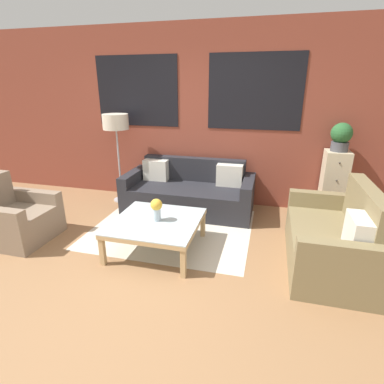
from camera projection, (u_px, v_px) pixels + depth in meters
ground_plane at (136, 280)px, 3.11m from camera, size 16.00×16.00×0.00m
wall_back_brick at (194, 117)px, 4.85m from camera, size 8.40×0.09×2.80m
rug at (172, 228)px, 4.22m from camera, size 2.17×1.79×0.00m
couch_dark at (189, 193)px, 4.78m from camera, size 2.01×0.88×0.78m
settee_vintage at (333, 240)px, 3.26m from camera, size 0.80×1.47×0.92m
armchair_corner at (16, 219)px, 3.86m from camera, size 0.80×0.78×0.84m
coffee_table at (156, 224)px, 3.57m from camera, size 1.01×1.01×0.39m
floor_lamp at (116, 126)px, 4.81m from camera, size 0.41×0.41×1.47m
drawer_cabinet at (333, 185)px, 4.41m from camera, size 0.33×0.36×1.02m
potted_plant at (341, 136)px, 4.16m from camera, size 0.29×0.29×0.40m
flower_vase at (157, 208)px, 3.50m from camera, size 0.14×0.14×0.27m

